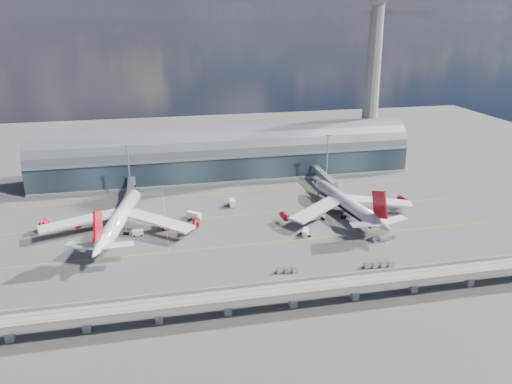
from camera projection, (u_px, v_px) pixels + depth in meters
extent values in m
plane|color=#474744|center=(255.00, 233.00, 202.30)|extent=(500.00, 500.00, 0.00)
cube|color=gold|center=(261.00, 243.00, 193.10)|extent=(200.00, 0.25, 0.01)
cube|color=gold|center=(246.00, 215.00, 220.69)|extent=(200.00, 0.25, 0.01)
cube|color=gold|center=(234.00, 192.00, 248.28)|extent=(200.00, 0.25, 0.01)
cube|color=gold|center=(165.00, 213.00, 222.95)|extent=(0.25, 80.00, 0.01)
cube|color=gold|center=(314.00, 201.00, 236.83)|extent=(0.25, 80.00, 0.01)
cube|color=#202D36|center=(225.00, 163.00, 271.66)|extent=(200.00, 28.00, 14.00)
cylinder|color=slate|center=(225.00, 151.00, 269.29)|extent=(200.00, 28.00, 28.00)
cube|color=gray|center=(229.00, 158.00, 256.41)|extent=(200.00, 1.00, 1.20)
cube|color=gray|center=(225.00, 174.00, 273.83)|extent=(200.00, 30.00, 1.20)
cube|color=gray|center=(366.00, 157.00, 294.13)|extent=(18.00, 18.00, 8.00)
cone|color=gray|center=(372.00, 87.00, 280.23)|extent=(10.00, 10.00, 90.00)
cube|color=gray|center=(293.00, 291.00, 149.86)|extent=(220.00, 8.50, 1.20)
cube|color=gray|center=(297.00, 294.00, 145.80)|extent=(220.00, 0.40, 1.20)
cube|color=gray|center=(290.00, 281.00, 153.16)|extent=(220.00, 0.40, 1.20)
cube|color=gray|center=(295.00, 291.00, 148.26)|extent=(220.00, 0.12, 0.12)
cube|color=gray|center=(292.00, 286.00, 151.01)|extent=(220.00, 0.12, 0.12)
cube|color=gray|center=(9.00, 333.00, 135.01)|extent=(2.20, 2.20, 5.00)
cube|color=gray|center=(86.00, 324.00, 138.98)|extent=(2.20, 2.20, 5.00)
cube|color=gray|center=(159.00, 315.00, 142.94)|extent=(2.20, 2.20, 5.00)
cube|color=gray|center=(228.00, 307.00, 146.91)|extent=(2.20, 2.20, 5.00)
cube|color=gray|center=(293.00, 299.00, 150.87)|extent=(2.20, 2.20, 5.00)
cube|color=gray|center=(355.00, 292.00, 154.84)|extent=(2.20, 2.20, 5.00)
cube|color=gray|center=(414.00, 285.00, 158.80)|extent=(2.20, 2.20, 5.00)
cube|color=gray|center=(470.00, 278.00, 162.77)|extent=(2.20, 2.20, 5.00)
cylinder|color=gray|center=(129.00, 172.00, 238.73)|extent=(0.70, 0.70, 25.00)
cube|color=gray|center=(127.00, 146.00, 234.43)|extent=(3.00, 0.40, 1.00)
cylinder|color=gray|center=(327.00, 159.00, 258.56)|extent=(0.70, 0.70, 25.00)
cube|color=gray|center=(328.00, 136.00, 254.25)|extent=(3.00, 0.40, 1.00)
cylinder|color=white|center=(120.00, 217.00, 202.40)|extent=(16.41, 51.10, 6.14)
cone|color=white|center=(135.00, 194.00, 229.06)|extent=(7.58, 8.77, 6.14)
cone|color=white|center=(98.00, 249.00, 173.67)|extent=(8.37, 12.53, 6.14)
cube|color=red|center=(98.00, 226.00, 173.81)|extent=(3.00, 11.38, 12.71)
cube|color=white|center=(79.00, 221.00, 200.75)|extent=(31.87, 16.02, 2.48)
cube|color=white|center=(159.00, 221.00, 200.95)|extent=(28.70, 25.71, 2.48)
cylinder|color=red|center=(80.00, 223.00, 203.14)|extent=(3.99, 5.33, 3.07)
cylinder|color=red|center=(44.00, 223.00, 203.05)|extent=(3.99, 5.33, 3.07)
cylinder|color=red|center=(161.00, 223.00, 203.35)|extent=(3.99, 5.33, 3.07)
cylinder|color=red|center=(196.00, 223.00, 203.44)|extent=(3.99, 5.33, 3.07)
cylinder|color=gray|center=(131.00, 211.00, 220.81)|extent=(0.48, 0.48, 2.88)
cylinder|color=gray|center=(111.00, 231.00, 200.29)|extent=(0.58, 0.58, 2.88)
cylinder|color=gray|center=(126.00, 231.00, 200.33)|extent=(0.58, 0.58, 2.88)
cylinder|color=black|center=(111.00, 233.00, 200.60)|extent=(2.36, 1.84, 1.44)
cylinder|color=black|center=(126.00, 233.00, 200.64)|extent=(2.36, 1.84, 1.44)
cylinder|color=white|center=(346.00, 202.00, 219.25)|extent=(11.65, 47.32, 5.63)
cone|color=white|center=(319.00, 184.00, 242.66)|extent=(6.59, 8.43, 5.63)
cone|color=white|center=(382.00, 225.00, 193.86)|extent=(7.09, 12.29, 5.63)
cube|color=red|center=(380.00, 205.00, 193.94)|extent=(2.17, 11.61, 12.87)
cube|color=white|center=(317.00, 210.00, 213.00)|extent=(28.39, 23.31, 2.41)
cube|color=white|center=(378.00, 201.00, 222.59)|extent=(30.17, 17.58, 2.41)
cylinder|color=black|center=(346.00, 205.00, 219.78)|extent=(10.19, 42.43, 4.79)
cylinder|color=red|center=(313.00, 212.00, 215.14)|extent=(3.71, 5.22, 3.11)
cylinder|color=red|center=(284.00, 216.00, 210.87)|extent=(3.71, 5.22, 3.11)
cylinder|color=red|center=(377.00, 203.00, 225.08)|extent=(3.71, 5.22, 3.11)
cylinder|color=red|center=(402.00, 200.00, 229.34)|extent=(3.71, 5.22, 3.11)
cylinder|color=gray|center=(328.00, 199.00, 235.38)|extent=(0.49, 0.49, 2.91)
cylinder|color=gray|center=(344.00, 215.00, 216.28)|extent=(0.58, 0.58, 2.91)
cylinder|color=gray|center=(356.00, 213.00, 218.24)|extent=(0.58, 0.58, 2.91)
cylinder|color=black|center=(343.00, 217.00, 216.59)|extent=(2.31, 1.72, 1.46)
cylinder|color=black|center=(356.00, 215.00, 218.55)|extent=(2.31, 1.72, 1.46)
cube|color=gray|center=(131.00, 188.00, 238.49)|extent=(3.00, 24.00, 3.00)
cube|color=gray|center=(130.00, 197.00, 227.45)|extent=(3.60, 3.60, 3.40)
cylinder|color=gray|center=(131.00, 180.00, 249.52)|extent=(4.40, 4.40, 4.00)
cylinder|color=gray|center=(131.00, 204.00, 228.64)|extent=(0.50, 0.50, 3.40)
cylinder|color=black|center=(131.00, 206.00, 229.09)|extent=(1.40, 0.80, 0.80)
cube|color=gray|center=(324.00, 176.00, 255.81)|extent=(3.00, 28.00, 3.00)
cube|color=gray|center=(334.00, 185.00, 242.94)|extent=(3.60, 3.60, 3.40)
cylinder|color=gray|center=(315.00, 168.00, 268.69)|extent=(4.40, 4.40, 4.00)
cylinder|color=gray|center=(333.00, 192.00, 244.12)|extent=(0.50, 0.50, 3.40)
cylinder|color=black|center=(333.00, 194.00, 244.58)|extent=(1.40, 0.80, 0.80)
cube|color=silver|center=(166.00, 223.00, 207.28)|extent=(3.31, 7.70, 2.77)
cylinder|color=black|center=(166.00, 224.00, 209.93)|extent=(2.76, 1.27, 0.96)
cylinder|color=black|center=(166.00, 228.00, 205.46)|extent=(2.76, 1.27, 0.96)
cube|color=silver|center=(138.00, 233.00, 199.37)|extent=(4.29, 2.02, 2.21)
cylinder|color=black|center=(141.00, 235.00, 199.99)|extent=(0.80, 2.14, 0.77)
cylinder|color=black|center=(134.00, 235.00, 199.41)|extent=(0.80, 2.14, 0.77)
cube|color=silver|center=(316.00, 215.00, 215.22)|extent=(9.47, 5.44, 2.96)
cylinder|color=black|center=(322.00, 218.00, 215.34)|extent=(1.90, 3.03, 1.03)
cylinder|color=black|center=(309.00, 218.00, 215.99)|extent=(1.90, 3.03, 1.03)
cube|color=silver|center=(305.00, 232.00, 199.67)|extent=(4.04, 5.57, 2.26)
cylinder|color=black|center=(302.00, 233.00, 201.25)|extent=(2.30, 1.64, 0.78)
cylinder|color=black|center=(308.00, 236.00, 198.76)|extent=(2.30, 1.64, 0.78)
cube|color=silver|center=(232.00, 203.00, 229.81)|extent=(2.68, 5.58, 2.87)
cylinder|color=black|center=(231.00, 204.00, 231.86)|extent=(2.78, 1.06, 0.99)
cylinder|color=black|center=(233.00, 206.00, 228.63)|extent=(2.78, 1.06, 0.99)
cube|color=silver|center=(194.00, 215.00, 215.31)|extent=(6.57, 6.43, 2.88)
cylinder|color=black|center=(197.00, 216.00, 217.40)|extent=(2.63, 2.69, 1.00)
cylinder|color=black|center=(190.00, 220.00, 214.09)|extent=(2.63, 2.69, 1.00)
cube|color=gray|center=(279.00, 272.00, 171.27)|extent=(2.68, 2.01, 0.30)
cube|color=#ACACB1|center=(279.00, 270.00, 170.99)|extent=(2.26, 1.85, 1.52)
cube|color=gray|center=(287.00, 272.00, 171.37)|extent=(2.68, 2.01, 0.30)
cube|color=#ACACB1|center=(287.00, 270.00, 171.09)|extent=(2.26, 1.85, 1.52)
cube|color=gray|center=(295.00, 272.00, 171.47)|extent=(2.68, 2.01, 0.30)
cube|color=#ACACB1|center=(295.00, 270.00, 171.20)|extent=(2.26, 1.85, 1.52)
cube|color=gray|center=(367.00, 267.00, 174.66)|extent=(2.79, 2.03, 0.32)
cube|color=#ACACB1|center=(367.00, 265.00, 174.37)|extent=(2.35, 1.87, 1.62)
cube|color=gray|center=(375.00, 267.00, 174.91)|extent=(2.79, 2.03, 0.32)
cube|color=#ACACB1|center=(375.00, 265.00, 174.61)|extent=(2.35, 1.87, 1.62)
cube|color=gray|center=(382.00, 266.00, 175.15)|extent=(2.79, 2.03, 0.32)
cube|color=#ACACB1|center=(383.00, 264.00, 174.85)|extent=(2.35, 1.87, 1.62)
cube|color=gray|center=(390.00, 266.00, 175.39)|extent=(2.79, 2.03, 0.32)
cube|color=#ACACB1|center=(391.00, 264.00, 175.09)|extent=(2.35, 1.87, 1.62)
cube|color=gray|center=(383.00, 241.00, 194.89)|extent=(2.70, 2.22, 0.29)
cube|color=#ACACB1|center=(383.00, 239.00, 194.63)|extent=(2.30, 2.01, 1.45)
cube|color=gray|center=(388.00, 239.00, 196.13)|extent=(2.70, 2.22, 0.29)
cube|color=#ACACB1|center=(388.00, 238.00, 195.86)|extent=(2.30, 2.01, 1.45)
cube|color=gray|center=(392.00, 238.00, 197.36)|extent=(2.70, 2.22, 0.29)
cube|color=#ACACB1|center=(392.00, 236.00, 197.10)|extent=(2.30, 2.01, 1.45)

